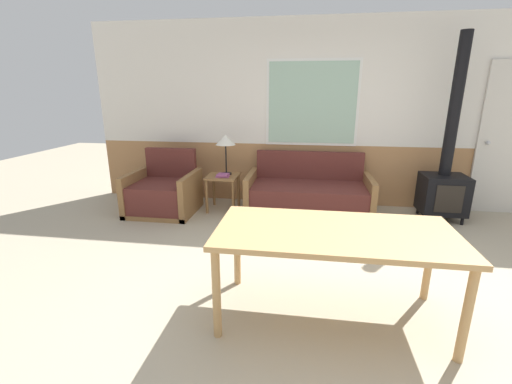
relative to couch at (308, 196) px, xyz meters
name	(u,v)px	position (x,y,z in m)	size (l,w,h in m)	color
ground_plane	(335,297)	(0.25, -2.11, -0.26)	(16.00, 16.00, 0.00)	#B2A58C
wall_back	(328,115)	(0.24, 0.52, 1.10)	(7.20, 0.09, 2.70)	#AD7A4C
couch	(308,196)	(0.00, 0.00, 0.00)	(1.74, 0.85, 0.84)	olive
armchair	(164,194)	(-2.07, -0.25, 0.01)	(0.92, 0.85, 0.88)	olive
side_table	(223,182)	(-1.24, -0.04, 0.16)	(0.45, 0.45, 0.52)	olive
table_lamp	(226,141)	(-1.20, 0.04, 0.75)	(0.29, 0.29, 0.58)	black
book_stack	(223,175)	(-1.22, -0.11, 0.28)	(0.20, 0.16, 0.04)	#994C84
dining_table	(334,239)	(0.19, -2.36, 0.40)	(1.74, 0.83, 0.73)	tan
wood_stove	(445,176)	(1.80, 0.03, 0.36)	(0.56, 0.48, 2.40)	black
entry_door	(511,140)	(2.73, 0.46, 0.79)	(0.85, 0.09, 2.10)	silver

